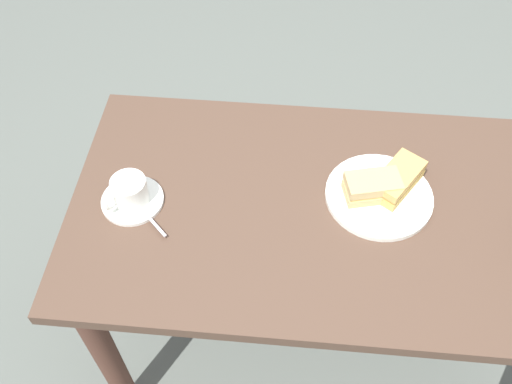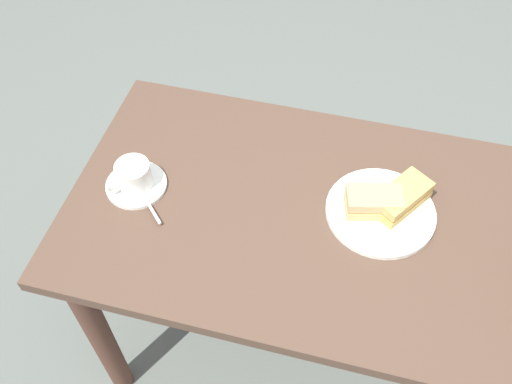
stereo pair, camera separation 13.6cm
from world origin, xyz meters
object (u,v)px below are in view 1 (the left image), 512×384
(sandwich_back, at_px, (398,179))
(sandwich_plate, at_px, (379,196))
(coffee_cup, at_px, (129,190))
(coffee_saucer, at_px, (133,200))
(sandwich_front, at_px, (372,187))
(spoon, at_px, (150,218))
(dining_table, at_px, (329,236))

(sandwich_back, bearing_deg, sandwich_plate, 35.21)
(sandwich_plate, distance_m, coffee_cup, 0.61)
(sandwich_back, distance_m, coffee_saucer, 0.65)
(sandwich_front, xyz_separation_m, sandwich_back, (-0.06, -0.03, -0.00))
(coffee_cup, bearing_deg, spoon, 136.46)
(coffee_saucer, bearing_deg, dining_table, -176.92)
(spoon, bearing_deg, sandwich_back, -165.62)
(sandwich_plate, xyz_separation_m, spoon, (0.55, 0.12, 0.01))
(sandwich_plate, bearing_deg, coffee_cup, 6.46)
(sandwich_front, xyz_separation_m, spoon, (0.53, 0.12, -0.03))
(sandwich_front, bearing_deg, spoon, 12.86)
(sandwich_front, relative_size, spoon, 1.84)
(dining_table, height_order, sandwich_front, sandwich_front)
(sandwich_front, relative_size, coffee_cup, 1.41)
(dining_table, distance_m, sandwich_back, 0.24)
(dining_table, xyz_separation_m, sandwich_back, (-0.15, -0.07, 0.17))
(sandwich_front, relative_size, coffee_saucer, 0.95)
(sandwich_plate, distance_m, sandwich_back, 0.06)
(coffee_cup, bearing_deg, sandwich_plate, -173.54)
(spoon, bearing_deg, sandwich_front, -167.14)
(dining_table, height_order, sandwich_back, sandwich_back)
(sandwich_back, relative_size, coffee_cup, 1.61)
(sandwich_back, bearing_deg, spoon, 14.38)
(coffee_saucer, bearing_deg, coffee_cup, 51.51)
(sandwich_plate, bearing_deg, sandwich_front, 5.07)
(sandwich_plate, xyz_separation_m, sandwich_front, (0.02, 0.00, 0.04))
(dining_table, bearing_deg, coffee_cup, 3.24)
(coffee_cup, bearing_deg, coffee_saucer, -128.49)
(dining_table, relative_size, coffee_saucer, 8.48)
(sandwich_back, height_order, coffee_cup, coffee_cup)
(dining_table, xyz_separation_m, coffee_cup, (0.49, 0.03, 0.17))
(dining_table, relative_size, coffee_cup, 12.61)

